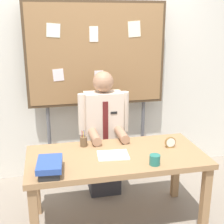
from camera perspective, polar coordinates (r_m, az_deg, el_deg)
The scene contains 10 objects.
ground_plane at distance 3.20m, azimuth 0.76°, elevation -19.70°, with size 12.00×12.00×0.00m, color gray.
back_wall at distance 3.78m, azimuth -3.32°, elevation 8.38°, with size 6.40×0.08×2.70m, color silver.
desk at distance 2.87m, azimuth 0.81°, elevation -9.47°, with size 1.61×0.77×0.72m.
person at distance 3.40m, azimuth -1.53°, elevation -4.87°, with size 0.55×0.56×1.38m.
bulletin_board at distance 3.56m, azimuth -2.83°, elevation 10.21°, with size 1.60×0.09×2.10m.
book_stack at distance 2.53m, azimuth -11.47°, elevation -9.92°, with size 0.22×0.31×0.10m.
open_notebook at distance 2.80m, azimuth 0.19°, elevation -7.99°, with size 0.28×0.21×0.01m, color white.
desk_clock at distance 3.01m, azimuth 10.74°, elevation -5.60°, with size 0.11×0.04×0.11m.
coffee_mug at distance 2.65m, azimuth 7.92°, elevation -8.75°, with size 0.09×0.09×0.09m, color #267266.
pen_holder at distance 3.00m, azimuth -5.28°, elevation -5.43°, with size 0.07×0.07×0.16m.
Camera 1 is at (-0.59, -2.50, 1.90)m, focal length 49.42 mm.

